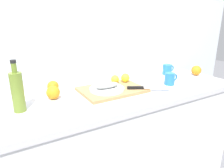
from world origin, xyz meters
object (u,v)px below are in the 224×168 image
at_px(chef_knife, 143,88).
at_px(coffee_mug_0, 170,79).
at_px(fish_fillet, 107,85).
at_px(lemon_0, 125,78).
at_px(olive_oil_bottle, 18,91).
at_px(coffee_mug_1, 167,69).
at_px(orange_0, 196,70).
at_px(white_plate, 107,89).
at_px(cutting_board, 112,90).

distance_m(chef_knife, coffee_mug_0, 0.27).
bearing_deg(fish_fillet, coffee_mug_0, -8.80).
height_order(chef_knife, lemon_0, lemon_0).
bearing_deg(coffee_mug_0, olive_oil_bottle, 176.58).
distance_m(olive_oil_bottle, coffee_mug_1, 1.23).
height_order(olive_oil_bottle, coffee_mug_1, olive_oil_bottle).
bearing_deg(orange_0, coffee_mug_0, -168.40).
height_order(white_plate, lemon_0, lemon_0).
relative_size(cutting_board, chef_knife, 1.58).
relative_size(cutting_board, lemon_0, 6.58).
bearing_deg(orange_0, coffee_mug_1, 144.80).
height_order(cutting_board, chef_knife, chef_knife).
height_order(chef_knife, coffee_mug_0, coffee_mug_0).
xyz_separation_m(cutting_board, olive_oil_bottle, (-0.58, -0.03, 0.10)).
height_order(lemon_0, coffee_mug_0, coffee_mug_0).
xyz_separation_m(lemon_0, coffee_mug_0, (0.29, -0.17, -0.01)).
relative_size(fish_fillet, lemon_0, 2.66).
bearing_deg(coffee_mug_1, lemon_0, -173.56).
distance_m(lemon_0, coffee_mug_1, 0.48).
distance_m(coffee_mug_1, orange_0, 0.25).
bearing_deg(white_plate, orange_0, 0.29).
relative_size(lemon_0, coffee_mug_0, 0.57).
xyz_separation_m(chef_knife, coffee_mug_0, (0.27, 0.03, 0.02)).
xyz_separation_m(cutting_board, chef_knife, (0.17, -0.12, 0.02)).
relative_size(white_plate, lemon_0, 3.55).
bearing_deg(white_plate, coffee_mug_1, 12.03).
distance_m(fish_fillet, chef_knife, 0.25).
distance_m(white_plate, fish_fillet, 0.03).
bearing_deg(olive_oil_bottle, coffee_mug_0, -3.42).
bearing_deg(chef_knife, white_plate, -176.60).
height_order(cutting_board, fish_fillet, fish_fillet).
relative_size(white_plate, coffee_mug_1, 1.97).
relative_size(cutting_board, orange_0, 5.13).
relative_size(chef_knife, orange_0, 3.26).
xyz_separation_m(olive_oil_bottle, coffee_mug_1, (1.22, 0.16, -0.07)).
height_order(cutting_board, olive_oil_bottle, olive_oil_bottle).
relative_size(lemon_0, orange_0, 0.78).
bearing_deg(orange_0, olive_oil_bottle, -179.22).
distance_m(cutting_board, orange_0, 0.84).
relative_size(fish_fillet, chef_knife, 0.64).
relative_size(white_plate, chef_knife, 0.85).
relative_size(coffee_mug_0, orange_0, 1.36).
height_order(lemon_0, coffee_mug_1, coffee_mug_1).
distance_m(white_plate, olive_oil_bottle, 0.54).
relative_size(lemon_0, coffee_mug_1, 0.56).
height_order(cutting_board, coffee_mug_0, coffee_mug_0).
xyz_separation_m(fish_fillet, lemon_0, (0.21, 0.09, -0.00)).
relative_size(white_plate, orange_0, 2.77).
distance_m(fish_fillet, coffee_mug_0, 0.50).
distance_m(coffee_mug_0, orange_0, 0.40).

